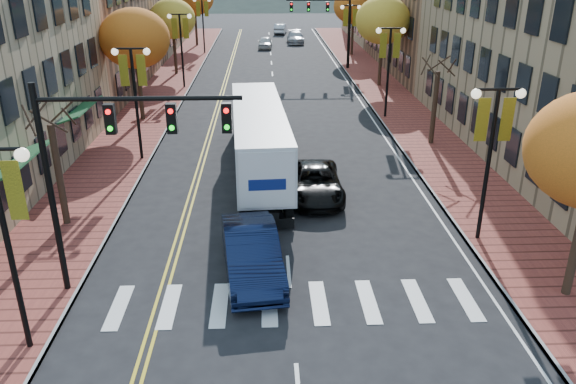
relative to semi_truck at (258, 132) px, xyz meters
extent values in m
plane|color=black|center=(1.12, -13.95, -2.13)|extent=(200.00, 200.00, 0.00)
cube|color=brown|center=(-7.88, 18.55, -2.05)|extent=(4.00, 85.00, 0.15)
cube|color=brown|center=(10.12, 18.55, -2.05)|extent=(4.00, 85.00, 0.15)
cube|color=brown|center=(-15.88, 22.05, 3.37)|extent=(12.00, 24.00, 11.00)
cube|color=#9E8966|center=(-15.88, 47.05, 2.62)|extent=(12.00, 26.00, 9.50)
cube|color=brown|center=(19.62, 28.05, 2.87)|extent=(15.00, 24.00, 10.00)
cylinder|color=#382619|center=(-7.88, -5.95, 0.12)|extent=(0.28, 0.28, 4.20)
cylinder|color=#382619|center=(-7.88, 10.05, 0.47)|extent=(0.28, 0.28, 4.90)
ellipsoid|color=orange|center=(-7.88, 10.05, 3.33)|extent=(4.48, 4.48, 3.81)
cylinder|color=#382619|center=(-7.88, 26.05, 0.30)|extent=(0.28, 0.28, 4.55)
ellipsoid|color=yellow|center=(-7.88, 26.05, 2.94)|extent=(4.16, 4.16, 3.54)
cylinder|color=#382619|center=(-7.88, 44.05, 0.54)|extent=(0.28, 0.28, 5.04)
cylinder|color=#382619|center=(10.12, 4.05, 0.12)|extent=(0.28, 0.28, 4.20)
cylinder|color=#382619|center=(10.12, 20.05, 0.47)|extent=(0.28, 0.28, 4.90)
ellipsoid|color=yellow|center=(10.12, 20.05, 3.33)|extent=(4.48, 4.48, 3.81)
cylinder|color=#382619|center=(10.12, 36.05, 0.40)|extent=(0.28, 0.28, 4.76)
ellipsoid|color=orange|center=(10.12, 36.05, 3.17)|extent=(4.35, 4.35, 3.70)
cylinder|color=black|center=(-6.38, -13.95, 0.87)|extent=(0.16, 0.16, 6.00)
sphere|color=#FFF2CC|center=(-5.58, -13.95, 3.72)|extent=(0.36, 0.36, 0.36)
cube|color=gold|center=(-5.93, -13.95, 2.77)|extent=(0.45, 0.03, 1.60)
cylinder|color=black|center=(-6.38, 2.05, 0.87)|extent=(0.16, 0.16, 6.00)
cylinder|color=black|center=(-6.38, 2.05, 3.87)|extent=(1.60, 0.10, 0.10)
sphere|color=#FFF2CC|center=(-7.18, 2.05, 3.72)|extent=(0.36, 0.36, 0.36)
sphere|color=#FFF2CC|center=(-5.58, 2.05, 3.72)|extent=(0.36, 0.36, 0.36)
cube|color=gold|center=(-6.83, 2.05, 2.77)|extent=(0.45, 0.03, 1.60)
cube|color=gold|center=(-5.93, 2.05, 2.77)|extent=(0.45, 0.03, 1.60)
cylinder|color=black|center=(-6.38, 20.05, 0.87)|extent=(0.16, 0.16, 6.00)
cylinder|color=black|center=(-6.38, 20.05, 3.87)|extent=(1.60, 0.10, 0.10)
sphere|color=#FFF2CC|center=(-7.18, 20.05, 3.72)|extent=(0.36, 0.36, 0.36)
sphere|color=#FFF2CC|center=(-5.58, 20.05, 3.72)|extent=(0.36, 0.36, 0.36)
cube|color=gold|center=(-6.83, 20.05, 2.77)|extent=(0.45, 0.03, 1.60)
cube|color=gold|center=(-5.93, 20.05, 2.77)|extent=(0.45, 0.03, 1.60)
cylinder|color=black|center=(-6.38, 38.05, 0.87)|extent=(0.16, 0.16, 6.00)
sphere|color=#FFF2CC|center=(-7.18, 38.05, 3.72)|extent=(0.36, 0.36, 0.36)
sphere|color=#FFF2CC|center=(-5.58, 38.05, 3.72)|extent=(0.36, 0.36, 0.36)
cube|color=gold|center=(-6.83, 38.05, 2.77)|extent=(0.45, 0.03, 1.60)
cube|color=gold|center=(-5.93, 38.05, 2.77)|extent=(0.45, 0.03, 1.60)
cylinder|color=black|center=(8.62, -7.95, 0.87)|extent=(0.16, 0.16, 6.00)
cylinder|color=black|center=(8.62, -7.95, 3.87)|extent=(1.60, 0.10, 0.10)
sphere|color=#FFF2CC|center=(7.82, -7.95, 3.72)|extent=(0.36, 0.36, 0.36)
sphere|color=#FFF2CC|center=(9.42, -7.95, 3.72)|extent=(0.36, 0.36, 0.36)
cube|color=gold|center=(8.17, -7.95, 2.77)|extent=(0.45, 0.03, 1.60)
cube|color=gold|center=(9.07, -7.95, 2.77)|extent=(0.45, 0.03, 1.60)
cylinder|color=black|center=(8.62, 10.05, 0.87)|extent=(0.16, 0.16, 6.00)
cylinder|color=black|center=(8.62, 10.05, 3.87)|extent=(1.60, 0.10, 0.10)
sphere|color=#FFF2CC|center=(7.82, 10.05, 3.72)|extent=(0.36, 0.36, 0.36)
sphere|color=#FFF2CC|center=(9.42, 10.05, 3.72)|extent=(0.36, 0.36, 0.36)
cube|color=gold|center=(8.17, 10.05, 2.77)|extent=(0.45, 0.03, 1.60)
cube|color=gold|center=(9.07, 10.05, 2.77)|extent=(0.45, 0.03, 1.60)
cylinder|color=black|center=(8.62, 28.05, 0.87)|extent=(0.16, 0.16, 6.00)
cylinder|color=black|center=(8.62, 28.05, 3.87)|extent=(1.60, 0.10, 0.10)
sphere|color=#FFF2CC|center=(7.82, 28.05, 3.72)|extent=(0.36, 0.36, 0.36)
sphere|color=#FFF2CC|center=(9.42, 28.05, 3.72)|extent=(0.36, 0.36, 0.36)
cube|color=gold|center=(8.17, 28.05, 2.77)|extent=(0.45, 0.03, 1.60)
cube|color=gold|center=(9.07, 28.05, 2.77)|extent=(0.45, 0.03, 1.60)
cylinder|color=black|center=(-6.28, -10.95, 1.37)|extent=(0.20, 0.20, 7.00)
cylinder|color=black|center=(-3.28, -10.95, 4.37)|extent=(6.00, 0.14, 0.14)
cube|color=black|center=(-4.18, -10.95, 3.77)|extent=(0.30, 0.25, 0.90)
sphere|color=#FF0C0C|center=(-4.18, -11.09, 4.02)|extent=(0.16, 0.16, 0.16)
cube|color=black|center=(-2.38, -10.95, 3.77)|extent=(0.30, 0.25, 0.90)
sphere|color=#FF0C0C|center=(-2.38, -11.09, 4.02)|extent=(0.16, 0.16, 0.16)
cube|color=black|center=(-0.76, -10.95, 3.77)|extent=(0.30, 0.25, 0.90)
sphere|color=#FF0C0C|center=(-0.76, -11.09, 4.02)|extent=(0.16, 0.16, 0.16)
cylinder|color=black|center=(8.52, 28.05, 1.37)|extent=(0.20, 0.20, 7.00)
cylinder|color=black|center=(5.52, 28.05, 4.37)|extent=(6.00, 0.14, 0.14)
cube|color=black|center=(6.42, 28.05, 3.77)|extent=(0.30, 0.25, 0.90)
sphere|color=#FF0C0C|center=(6.42, 27.91, 4.02)|extent=(0.16, 0.16, 0.16)
cube|color=black|center=(4.62, 28.05, 3.77)|extent=(0.30, 0.25, 0.90)
sphere|color=#FF0C0C|center=(4.62, 27.91, 4.02)|extent=(0.16, 0.16, 0.16)
cube|color=black|center=(3.00, 28.05, 3.77)|extent=(0.30, 0.25, 0.90)
sphere|color=#FF0C0C|center=(3.00, 27.91, 4.02)|extent=(0.16, 0.16, 0.16)
cube|color=black|center=(0.07, -1.16, -1.36)|extent=(1.60, 11.88, 0.32)
cube|color=silver|center=(0.07, -1.16, 0.24)|extent=(3.06, 11.96, 2.55)
cube|color=black|center=(-0.36, 6.11, -0.63)|extent=(2.43, 2.86, 2.28)
cylinder|color=black|center=(-0.61, -5.95, -1.67)|extent=(0.37, 0.93, 0.91)
cylinder|color=black|center=(1.30, -5.84, -1.67)|extent=(0.37, 0.93, 0.91)
cylinder|color=black|center=(-0.67, -4.86, -1.67)|extent=(0.37, 0.93, 0.91)
cylinder|color=black|center=(1.24, -4.75, -1.67)|extent=(0.37, 0.93, 0.91)
cylinder|color=black|center=(-1.25, 4.96, -1.67)|extent=(0.37, 0.93, 0.91)
cylinder|color=black|center=(0.66, 5.08, -1.67)|extent=(0.37, 0.93, 0.91)
cylinder|color=black|center=(-1.37, 6.97, -1.67)|extent=(0.37, 0.93, 0.91)
cylinder|color=black|center=(0.54, 7.08, -1.67)|extent=(0.37, 0.93, 0.91)
imported|color=black|center=(-0.16, -10.12, -1.27)|extent=(2.46, 5.42, 1.73)
imported|color=black|center=(2.64, -3.31, -1.42)|extent=(2.39, 5.14, 1.43)
imported|color=silver|center=(0.53, 42.12, -1.45)|extent=(1.76, 4.03, 1.35)
imported|color=#99989F|center=(4.39, 46.23, -1.40)|extent=(2.05, 5.04, 1.46)
imported|color=#B1B2B9|center=(2.76, 55.65, -1.41)|extent=(2.07, 4.50, 1.43)
camera|label=1|loc=(0.38, -27.18, 8.20)|focal=35.00mm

